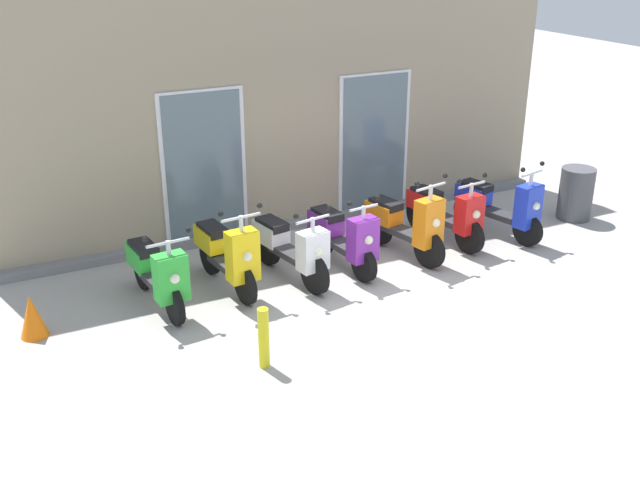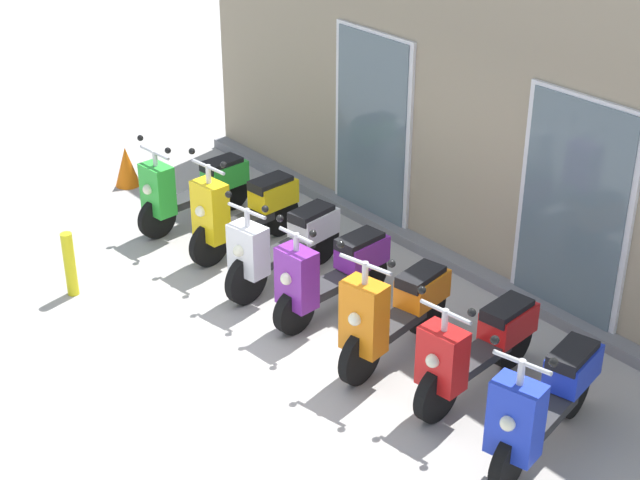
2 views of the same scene
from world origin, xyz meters
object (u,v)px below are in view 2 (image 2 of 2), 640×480
traffic_cone (126,166)px  curb_bollard (70,264)px  scooter_green (193,187)px  scooter_blue (544,401)px  scooter_white (284,243)px  scooter_yellow (242,209)px  scooter_red (477,347)px  scooter_purple (331,272)px  scooter_orange (393,311)px

traffic_cone → curb_bollard: curb_bollard is taller
scooter_green → scooter_blue: scooter_blue is taller
scooter_white → scooter_blue: 3.48m
scooter_green → curb_bollard: 1.99m
scooter_green → scooter_yellow: 0.94m
scooter_green → scooter_yellow: bearing=3.3°
scooter_red → curb_bollard: 4.26m
scooter_purple → curb_bollard: size_ratio=2.15×
scooter_purple → scooter_red: (1.80, 0.15, -0.01)m
scooter_purple → curb_bollard: bearing=-136.8°
scooter_green → scooter_blue: 5.28m
scooter_green → scooter_purple: scooter_green is taller
scooter_white → scooter_red: size_ratio=1.02×
scooter_orange → scooter_blue: 1.71m
scooter_blue → curb_bollard: size_ratio=2.29×
scooter_green → scooter_white: 1.80m
scooter_purple → scooter_red: 1.81m
scooter_red → traffic_cone: size_ratio=3.10×
scooter_green → scooter_orange: scooter_orange is taller
traffic_cone → curb_bollard: 2.79m
scooter_yellow → curb_bollard: 1.96m
scooter_blue → scooter_red: bearing=168.4°
scooter_orange → scooter_red: scooter_orange is taller
scooter_purple → scooter_blue: scooter_blue is taller
scooter_purple → scooter_orange: scooter_orange is taller
scooter_purple → traffic_cone: 4.10m
traffic_cone → scooter_blue: bearing=0.1°
scooter_yellow → scooter_red: 3.46m
scooter_yellow → scooter_blue: size_ratio=0.97×
scooter_yellow → scooter_orange: 2.63m
scooter_green → scooter_white: scooter_green is taller
scooter_red → traffic_cone: bearing=-178.1°
scooter_blue → traffic_cone: scooter_blue is taller
scooter_blue → curb_bollard: (-4.64, -1.81, -0.14)m
scooter_white → scooter_yellow: bearing=175.4°
scooter_blue → curb_bollard: 4.99m
scooter_green → scooter_orange: 3.57m
scooter_blue → scooter_yellow: bearing=178.4°
scooter_white → traffic_cone: size_ratio=3.16×
scooter_yellow → traffic_cone: size_ratio=2.98×
scooter_yellow → scooter_purple: size_ratio=1.03×
scooter_green → scooter_red: scooter_green is taller
scooter_blue → scooter_white: bearing=179.1°
scooter_purple → scooter_red: bearing=4.7°
scooter_green → scooter_red: (4.40, 0.12, -0.01)m
scooter_purple → scooter_orange: 0.97m
scooter_green → traffic_cone: (-1.50, -0.08, -0.21)m
scooter_purple → scooter_green: bearing=179.2°
traffic_cone → curb_bollard: bearing=-40.1°
scooter_yellow → curb_bollard: (-0.31, -1.93, -0.16)m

